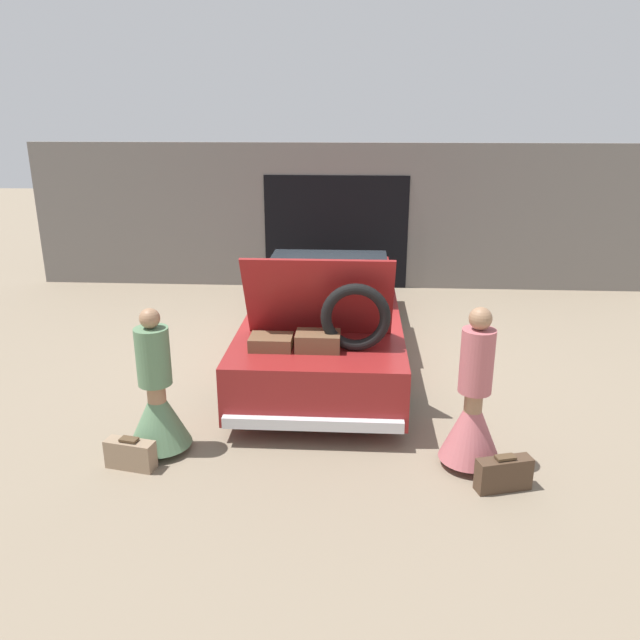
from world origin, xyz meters
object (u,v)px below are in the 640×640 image
Objects in this scene: person_left at (157,402)px; suitcase_beside_left_person at (131,454)px; car at (326,314)px; suitcase_beside_right_person at (504,474)px; person_right at (473,411)px.

suitcase_beside_left_person is (-0.19, -0.36, -0.39)m from person_left.
suitcase_beside_right_person is at bearing -61.67° from car.
suitcase_beside_left_person is at bearing 101.89° from person_right.
suitcase_beside_right_person is at bearing -141.81° from person_right.
suitcase_beside_left_person is at bearing -118.71° from car.
person_left is 2.83× the size of suitcase_beside_right_person.
person_left reaches higher than suitcase_beside_left_person.
person_left is at bearing 171.41° from suitcase_beside_right_person.
car is 10.61× the size of suitcase_beside_left_person.
suitcase_beside_right_person reaches higher than suitcase_beside_left_person.
car reaches higher than person_right.
car is 3.56× the size of person_left.
car is 3.85m from suitcase_beside_right_person.
suitcase_beside_left_person is (-3.33, -0.26, -0.44)m from person_right.
person_right reaches higher than person_left.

